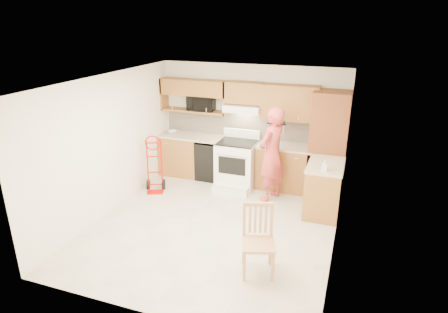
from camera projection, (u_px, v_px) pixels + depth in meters
The scene contains 28 objects.
floor at pixel (214, 226), 6.69m from camera, with size 4.00×4.50×0.02m, color beige.
ceiling at pixel (213, 80), 5.82m from camera, with size 4.00×4.50×0.02m, color white.
wall_back at pixel (251, 123), 8.26m from camera, with size 4.00×0.02×2.50m, color white.
wall_front at pixel (140, 224), 4.26m from camera, with size 4.00×0.02×2.50m, color white.
wall_left at pixel (109, 145), 6.89m from camera, with size 0.02×4.50×2.50m, color white.
wall_right at pixel (342, 174), 5.62m from camera, with size 0.02×4.50×2.50m, color white.
backsplash at pixel (251, 126), 8.25m from camera, with size 3.92×0.03×0.55m, color beige.
lower_cab_left at pixel (181, 155), 8.75m from camera, with size 0.90×0.60×0.90m, color #AB6C32.
dishwasher at pixel (212, 160), 8.52m from camera, with size 0.60×0.60×0.85m, color black.
lower_cab_right at pixel (285, 168), 8.00m from camera, with size 1.14×0.60×0.90m, color #AB6C32.
countertop_left at pixel (193, 136), 8.49m from camera, with size 1.50×0.63×0.04m, color #B9A98D.
countertop_right at pixel (286, 146), 7.83m from camera, with size 1.14×0.63×0.04m, color #B9A98D.
cab_return_right at pixel (324, 189), 7.01m from camera, with size 0.60×1.00×0.90m, color #AB6C32.
countertop_return at pixel (326, 165), 6.85m from camera, with size 0.63×1.00×0.04m, color #B9A98D.
pantry_tall at pixel (328, 145), 7.53m from camera, with size 0.70×0.60×2.10m, color brown.
upper_cab_left at pixel (194, 87), 8.25m from camera, with size 1.50×0.33×0.34m, color #AB6C32.
upper_shelf_mw at pixel (195, 111), 8.42m from camera, with size 1.50×0.33×0.04m, color #AB6C32.
upper_cab_center at pixel (244, 93), 7.90m from camera, with size 0.76×0.33×0.44m, color #AB6C32.
upper_cab_right at pixel (290, 103), 7.65m from camera, with size 1.14×0.33×0.70m, color #AB6C32.
range_hood at pixel (243, 108), 7.95m from camera, with size 0.76×0.46×0.14m, color white.
knife_strip at pixel (276, 127), 8.04m from camera, with size 0.40×0.05×0.29m, color black, non-canonical shape.
microwave at pixel (201, 103), 8.31m from camera, with size 0.57×0.39×0.32m, color black.
range at pixel (236, 161), 8.00m from camera, with size 0.79×1.04×1.16m, color white, non-canonical shape.
person at pixel (272, 154), 7.35m from camera, with size 0.68×0.45×1.86m, color #BC3E3C.
hand_truck at pixel (154, 167), 7.82m from camera, with size 0.43×0.39×1.08m, color #C40F02, non-canonical shape.
dining_chair at pixel (258, 241), 5.30m from camera, with size 0.45×0.49×0.99m, color tan, non-canonical shape.
soap_bottle at pixel (325, 165), 6.53m from camera, with size 0.09×0.09×0.20m, color white.
bowl at pixel (172, 132), 8.63m from camera, with size 0.23×0.23×0.06m, color white.
Camera 1 is at (2.13, -5.47, 3.42)m, focal length 30.87 mm.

